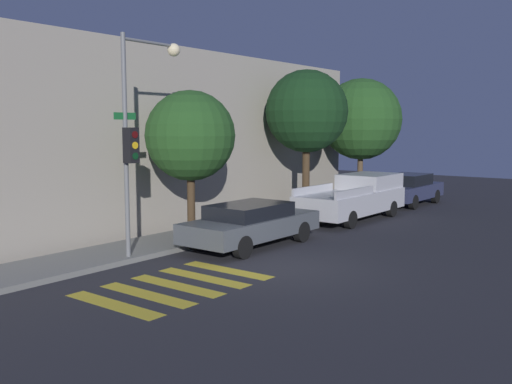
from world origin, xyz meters
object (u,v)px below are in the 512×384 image
Objects in this scene: sedan_near_corner at (251,223)px; tree_far_end at (361,119)px; sedan_middle at (409,189)px; tree_near_corner at (190,136)px; traffic_light_pole at (139,120)px; pickup_truck at (355,197)px; tree_midblock at (307,112)px.

tree_far_end is (10.50, 1.90, 3.18)m from sedan_near_corner.
tree_far_end is at bearing 119.47° from sedan_middle.
sedan_near_corner is 1.00× the size of tree_near_corner.
tree_near_corner is (-12.14, 1.90, 2.50)m from sedan_middle.
traffic_light_pole is 10.05m from pickup_truck.
traffic_light_pole is 1.03× the size of tree_far_end.
tree_far_end is at bearing 0.00° from tree_near_corner.
sedan_middle reaches higher than sedan_near_corner.
sedan_middle is at bearing -60.53° from tree_far_end.
pickup_truck is at bearing -73.81° from tree_midblock.
traffic_light_pole is 9.04m from tree_midblock.
traffic_light_pole is at bearing 172.42° from pickup_truck.
tree_midblock is (5.92, 1.90, 3.42)m from sedan_near_corner.
pickup_truck is at bearing -15.15° from tree_near_corner.
tree_near_corner is at bearing 171.08° from sedan_middle.
traffic_light_pole is at bearing -175.99° from tree_midblock.
sedan_middle is (5.10, -0.00, -0.11)m from pickup_truck.
tree_far_end reaches higher than tree_near_corner.
sedan_near_corner is at bearing -22.39° from traffic_light_pole.
tree_near_corner reaches higher than pickup_truck.
tree_midblock is (-0.55, 1.90, 3.27)m from pickup_truck.
traffic_light_pole is 1.02× the size of tree_midblock.
tree_near_corner is (-0.56, 1.90, 2.54)m from sedan_near_corner.
sedan_middle is 0.74× the size of tree_far_end.
sedan_near_corner is 1.11× the size of sedan_middle.
sedan_middle is (11.58, 0.00, 0.05)m from sedan_near_corner.
sedan_near_corner is at bearing 180.00° from sedan_middle.
tree_midblock is at bearing 0.00° from tree_near_corner.
traffic_light_pole is 2.65m from tree_near_corner.
tree_midblock is (9.01, 0.63, 0.43)m from traffic_light_pole.
tree_far_end is (11.06, 0.00, 0.63)m from tree_near_corner.
traffic_light_pole reaches higher than tree_near_corner.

